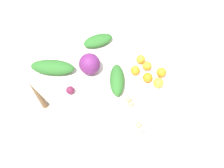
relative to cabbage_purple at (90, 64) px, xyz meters
name	(u,v)px	position (x,y,z in m)	size (l,w,h in m)	color
ground_plane	(112,121)	(-0.23, -0.01, -0.80)	(8.00, 8.00, 0.00)	#B2A899
dining_table	(112,91)	(-0.23, -0.01, -0.17)	(1.45, 0.87, 0.71)	silver
cabbage_purple	(90,64)	(0.00, 0.00, 0.00)	(0.17, 0.17, 0.17)	#6B2366
egg_carton	(136,113)	(-0.53, 0.06, -0.04)	(0.30, 0.23, 0.09)	#B7B7B2
greens_bunch_kale	(98,41)	(0.17, -0.25, -0.05)	(0.27, 0.13, 0.08)	#2D6B28
greens_bunch_scallion	(117,80)	(-0.24, -0.06, -0.04)	(0.29, 0.11, 0.10)	#2D6B28
greens_bunch_beet_tops	(53,67)	(0.21, 0.21, -0.04)	(0.36, 0.14, 0.10)	#2D6B28
beet_root	(70,90)	(-0.04, 0.25, -0.05)	(0.06, 0.06, 0.06)	maroon
orange_0	(147,66)	(-0.32, -0.33, -0.05)	(0.08, 0.08, 0.08)	orange
orange_1	(161,72)	(-0.45, -0.36, -0.05)	(0.08, 0.08, 0.08)	orange
orange_2	(148,78)	(-0.40, -0.24, -0.05)	(0.08, 0.08, 0.08)	orange
orange_3	(135,70)	(-0.28, -0.23, -0.05)	(0.08, 0.08, 0.08)	orange
orange_4	(141,59)	(-0.24, -0.35, -0.05)	(0.08, 0.08, 0.08)	orange
orange_5	(158,83)	(-0.49, -0.26, -0.05)	(0.08, 0.08, 0.08)	#F9A833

